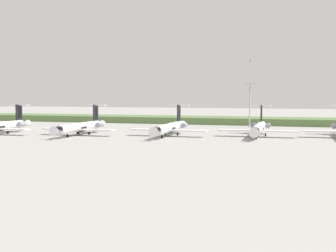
# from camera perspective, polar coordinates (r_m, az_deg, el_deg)

# --- Properties ---
(ground_plane) EXTENTS (500.00, 500.00, 0.00)m
(ground_plane) POSITION_cam_1_polar(r_m,az_deg,el_deg) (145.47, 2.04, -0.67)
(ground_plane) COLOR #9E9B96
(grass_berm) EXTENTS (320.00, 20.00, 2.73)m
(grass_berm) POSITION_cam_1_polar(r_m,az_deg,el_deg) (185.29, 5.14, 0.78)
(grass_berm) COLOR #597542
(grass_berm) RESTS_ON ground
(regional_jet_second) EXTENTS (22.81, 31.00, 9.00)m
(regional_jet_second) POSITION_cam_1_polar(r_m,az_deg,el_deg) (133.56, -11.44, -0.09)
(regional_jet_second) COLOR white
(regional_jet_second) RESTS_ON ground
(regional_jet_third) EXTENTS (22.81, 31.00, 9.00)m
(regional_jet_third) POSITION_cam_1_polar(r_m,az_deg,el_deg) (128.17, 0.25, -0.18)
(regional_jet_third) COLOR white
(regional_jet_third) RESTS_ON ground
(regional_jet_fourth) EXTENTS (22.81, 31.00, 9.00)m
(regional_jet_fourth) POSITION_cam_1_polar(r_m,az_deg,el_deg) (128.79, 11.87, -0.25)
(regional_jet_fourth) COLOR white
(regional_jet_fourth) RESTS_ON ground
(antenna_mast) EXTENTS (4.40, 0.50, 25.01)m
(antenna_mast) POSITION_cam_1_polar(r_m,az_deg,el_deg) (162.58, 10.75, 3.42)
(antenna_mast) COLOR #B2B2B7
(antenna_mast) RESTS_ON ground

